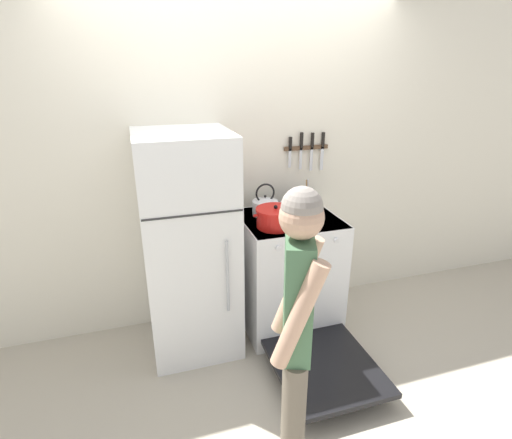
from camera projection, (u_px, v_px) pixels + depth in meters
The scene contains 9 objects.
ground_plane at pixel (242, 306), 3.59m from camera, with size 14.00×14.00×0.00m, color #B2A893.
wall_back at pixel (239, 167), 3.15m from camera, with size 10.00×0.06×2.55m.
refrigerator at pixel (189, 246), 2.86m from camera, with size 0.64×0.70×1.63m.
stove_range at pixel (290, 275), 3.17m from camera, with size 0.73×1.42×0.94m.
dutch_oven_pot at pixel (275, 218), 2.85m from camera, with size 0.32×0.28×0.17m.
tea_kettle at pixel (265, 205), 3.09m from camera, with size 0.25×0.20×0.25m.
utensil_jar at pixel (305, 202), 3.19m from camera, with size 0.10×0.10×0.26m.
person at pixel (297, 330), 1.81m from camera, with size 0.33×0.38×1.58m.
wall_knife_strip at pixel (307, 147), 3.22m from camera, with size 0.38×0.03×0.32m.
Camera 1 is at (-0.79, -2.96, 2.03)m, focal length 28.00 mm.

